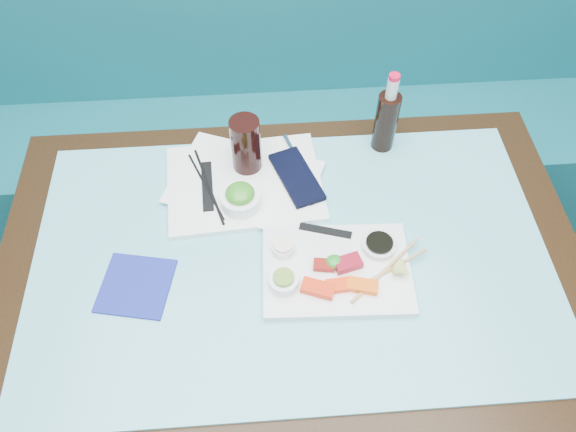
{
  "coord_description": "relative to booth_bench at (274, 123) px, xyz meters",
  "views": [
    {
      "loc": [
        -0.06,
        0.74,
        1.88
      ],
      "look_at": [
        -0.0,
        1.53,
        0.8
      ],
      "focal_mm": 35.0,
      "sensor_mm": 36.0,
      "label": 1
    }
  ],
  "objects": [
    {
      "name": "ginger_fill",
      "position": [
        -0.02,
        -0.84,
        0.43
      ],
      "size": [
        0.05,
        0.05,
        0.01
      ],
      "primitive_type": "cylinder",
      "rotation": [
        0.0,
        0.0,
        0.07
      ],
      "color": "#FFE6D1",
      "rests_on": "ramekin_ginger"
    },
    {
      "name": "blue_napkin",
      "position": [
        -0.36,
        -0.9,
        0.39
      ],
      "size": [
        0.18,
        0.18,
        0.01
      ],
      "primitive_type": "cube",
      "rotation": [
        0.0,
        0.0,
        -0.2
      ],
      "color": "navy",
      "rests_on": "glass_top"
    },
    {
      "name": "navy_pouch",
      "position": [
        0.03,
        -0.62,
        0.41
      ],
      "size": [
        0.14,
        0.21,
        0.01
      ],
      "primitive_type": "cube",
      "rotation": [
        0.0,
        0.0,
        0.33
      ],
      "color": "black",
      "rests_on": "serving_tray"
    },
    {
      "name": "salmon_mid",
      "position": [
        0.1,
        -0.94,
        0.41
      ],
      "size": [
        0.07,
        0.04,
        0.02
      ],
      "primitive_type": "cube",
      "rotation": [
        0.0,
        0.0,
        0.06
      ],
      "color": "#FF300A",
      "rests_on": "sashimi_plate"
    },
    {
      "name": "ramekin_ginger",
      "position": [
        -0.02,
        -0.84,
        0.41
      ],
      "size": [
        0.06,
        0.06,
        0.02
      ],
      "primitive_type": "cylinder",
      "rotation": [
        0.0,
        0.0,
        -0.19
      ],
      "color": "white",
      "rests_on": "sashimi_plate"
    },
    {
      "name": "salmon_left",
      "position": [
        0.05,
        -0.95,
        0.41
      ],
      "size": [
        0.08,
        0.06,
        0.02
      ],
      "primitive_type": "cube",
      "rotation": [
        0.0,
        0.0,
        -0.37
      ],
      "color": "red",
      "rests_on": "sashimi_plate"
    },
    {
      "name": "chopstick_sleeve",
      "position": [
        0.09,
        -0.79,
        0.4
      ],
      "size": [
        0.13,
        0.06,
        0.0
      ],
      "primitive_type": "cube",
      "rotation": [
        0.0,
        0.0,
        -0.3
      ],
      "color": "black",
      "rests_on": "sashimi_plate"
    },
    {
      "name": "seaweed_bowl",
      "position": [
        -0.11,
        -0.69,
        0.42
      ],
      "size": [
        0.11,
        0.11,
        0.04
      ],
      "primitive_type": "cylinder",
      "rotation": [
        0.0,
        0.0,
        -0.1
      ],
      "color": "white",
      "rests_on": "serving_tray"
    },
    {
      "name": "seaweed_garnish",
      "position": [
        0.1,
        -0.88,
        0.41
      ],
      "size": [
        0.05,
        0.04,
        0.02
      ],
      "primitive_type": "ellipsoid",
      "rotation": [
        0.0,
        0.0,
        0.15
      ],
      "color": "#1E8620",
      "rests_on": "sashimi_plate"
    },
    {
      "name": "fork",
      "position": [
        0.02,
        -0.51,
        0.4
      ],
      "size": [
        0.04,
        0.1,
        0.01
      ],
      "primitive_type": "cylinder",
      "rotation": [
        1.57,
        0.0,
        0.31
      ],
      "color": "silver",
      "rests_on": "serving_tray"
    },
    {
      "name": "lemon_wedge",
      "position": [
        0.25,
        -0.92,
        0.42
      ],
      "size": [
        0.05,
        0.05,
        0.04
      ],
      "primitive_type": "cone",
      "rotation": [
        1.57,
        0.0,
        0.77
      ],
      "color": "#DBDD68",
      "rests_on": "sashimi_plate"
    },
    {
      "name": "soy_dish",
      "position": [
        0.21,
        -0.84,
        0.41
      ],
      "size": [
        0.08,
        0.08,
        0.02
      ],
      "primitive_type": "cylinder",
      "rotation": [
        0.0,
        0.0,
        0.02
      ],
      "color": "silver",
      "rests_on": "sashimi_plate"
    },
    {
      "name": "cola_bottle_body",
      "position": [
        0.27,
        -0.5,
        0.47
      ],
      "size": [
        0.07,
        0.07,
        0.17
      ],
      "primitive_type": "cylinder",
      "rotation": [
        0.0,
        0.0,
        -0.25
      ],
      "color": "black",
      "rests_on": "glass_top"
    },
    {
      "name": "soy_fill",
      "position": [
        0.21,
        -0.84,
        0.42
      ],
      "size": [
        0.08,
        0.08,
        0.01
      ],
      "primitive_type": "cylinder",
      "rotation": [
        0.0,
        0.0,
        0.41
      ],
      "color": "black",
      "rests_on": "soy_dish"
    },
    {
      "name": "dining_table",
      "position": [
        0.0,
        -0.84,
        0.29
      ],
      "size": [
        1.4,
        0.9,
        0.75
      ],
      "color": "black",
      "rests_on": "ground"
    },
    {
      "name": "tray_sleeve",
      "position": [
        -0.2,
        -0.63,
        0.4
      ],
      "size": [
        0.04,
        0.17,
        0.0
      ],
      "primitive_type": "cube",
      "rotation": [
        0.0,
        0.0,
        0.05
      ],
      "color": "black",
      "rests_on": "serving_tray"
    },
    {
      "name": "serving_tray",
      "position": [
        -0.1,
        -0.62,
        0.39
      ],
      "size": [
        0.41,
        0.32,
        0.01
      ],
      "primitive_type": "cube",
      "rotation": [
        0.0,
        0.0,
        0.07
      ],
      "color": "white",
      "rests_on": "glass_top"
    },
    {
      "name": "seaweed_salad",
      "position": [
        -0.11,
        -0.69,
        0.44
      ],
      "size": [
        0.08,
        0.08,
        0.04
      ],
      "primitive_type": "ellipsoid",
      "rotation": [
        0.0,
        0.0,
        0.1
      ],
      "color": "#31841E",
      "rests_on": "seaweed_bowl"
    },
    {
      "name": "wooden_chopstick_b",
      "position": [
        0.22,
        -0.91,
        0.4
      ],
      "size": [
        0.19,
        0.1,
        0.01
      ],
      "primitive_type": "cylinder",
      "rotation": [
        1.57,
        0.0,
        -1.1
      ],
      "color": "tan",
      "rests_on": "sashimi_plate"
    },
    {
      "name": "paper_placemat",
      "position": [
        -0.1,
        -0.62,
        0.4
      ],
      "size": [
        0.43,
        0.37,
        0.0
      ],
      "primitive_type": "cube",
      "rotation": [
        0.0,
        0.0,
        -0.38
      ],
      "color": "white",
      "rests_on": "serving_tray"
    },
    {
      "name": "ramekin_wasabi",
      "position": [
        -0.02,
        -0.93,
        0.41
      ],
      "size": [
        0.07,
        0.07,
        0.03
      ],
      "primitive_type": "cylinder",
      "rotation": [
        0.0,
        0.0,
        0.03
      ],
      "color": "white",
      "rests_on": "sashimi_plate"
    },
    {
      "name": "salmon_right",
      "position": [
        0.15,
        -0.95,
        0.41
      ],
      "size": [
        0.07,
        0.05,
        0.02
      ],
      "primitive_type": "cube",
      "rotation": [
        0.0,
        0.0,
        -0.25
      ],
      "color": "#FF5A0A",
      "rests_on": "sashimi_plate"
    },
    {
      "name": "glass_top",
      "position": [
        0.0,
        -0.84,
        0.38
      ],
      "size": [
        1.22,
        0.76,
        0.01
      ],
      "primitive_type": "cube",
      "color": "#66BECD",
      "rests_on": "dining_table"
    },
    {
      "name": "wasabi_fill",
      "position": [
        -0.02,
        -0.93,
        0.43
      ],
      "size": [
        0.05,
        0.05,
        0.01
      ],
      "primitive_type": "cylinder",
      "rotation": [
        0.0,
        0.0,
        0.03
      ],
      "color": "olive",
      "rests_on": "ramekin_wasabi"
    },
    {
      "name": "tuna_right",
      "position": [
        0.13,
        -0.89,
        0.41
      ],
      "size": [
        0.07,
        0.05,
        0.02
      ],
      "primitive_type": "cube",
      "rotation": [
        0.0,
        0.0,
        0.26
      ],
      "color": "maroon",
      "rests_on": "sashimi_plate"
    },
    {
      "name": "cola_bottle_cap",
      "position": [
        0.27,
        -0.5,
        0.62
      ],
      "size": [
        0.03,
        0.03,
        0.01
      ],
      "primitive_type": "cylinder",
      "rotation": [
        0.0,
        0.0,
        -0.28
      ],
      "color": "red",
      "rests_on": "cola_bottle_neck"
    },
    {
      "name": "sashimi_plate",
      "position": [
        0.1,
        -0.89,
        0.39
      ],
      "size": [
        0.35,
        0.26,
        0.02
      ],
      "primitive_type": "cube",
      "rotation": [
        0.0,
        0.0,
        -0.04
      ],
      "color": "white",
      "rests_on": "glass_top"
    },
    {
      "name": "cola_glass",
      "position": [
        -0.09,
        -0.56,
        0.48
      ],
      "size": [
        0.1,
        0.1,
        0.16
      ],
      "primitive_type": "cylinder",
      "rotation": [
        0.0,
        0.0,
        0.41
      ],
      "color": "black",
      "rests_on": "serving_tray"
    },
    {
      "name": "booth_bench",
      "position": [
        0.0,
        0.0,
        0.0
      ],
      "size": [
        3.0,
        0.56,
        1.17
      ],
      "color": "#11616C",
      "rests_on": "ground"
    },
    {
      "name": "wooden_chopstick_a",
      "position": [
        0.21,
        -0.91,
        0.4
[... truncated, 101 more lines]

